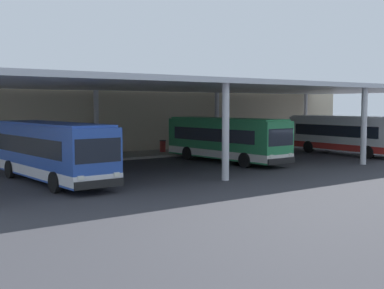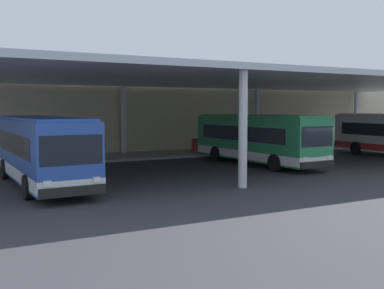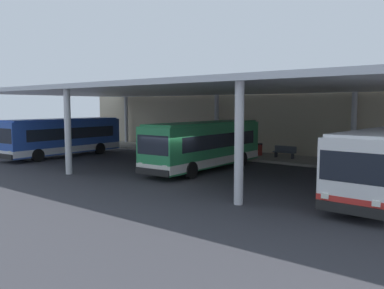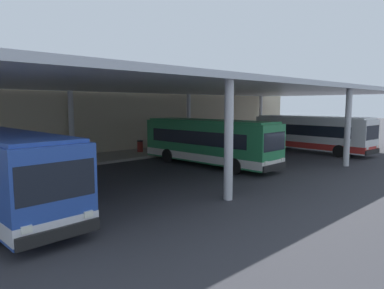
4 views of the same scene
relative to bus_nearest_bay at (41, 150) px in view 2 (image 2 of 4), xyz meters
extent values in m
plane|color=#333338|center=(14.05, -2.40, -1.66)|extent=(200.00, 200.00, 0.00)
cube|color=gray|center=(14.05, 9.35, -1.57)|extent=(42.00, 4.50, 0.18)
cube|color=#C1B293|center=(14.05, 12.60, 1.62)|extent=(48.00, 1.60, 6.55)
cube|color=silver|center=(14.05, 3.10, 3.74)|extent=(40.00, 17.00, 0.30)
cylinder|color=silver|center=(7.89, -4.90, 0.97)|extent=(0.40, 0.40, 5.25)
cylinder|color=silver|center=(7.89, 11.10, 0.97)|extent=(0.40, 0.40, 5.25)
cylinder|color=silver|center=(20.22, 11.10, 0.97)|extent=(0.40, 0.40, 5.25)
cylinder|color=silver|center=(32.55, 11.10, 0.97)|extent=(0.40, 0.40, 5.25)
cube|color=#284CA8|center=(0.00, 0.00, 0.04)|extent=(2.96, 10.50, 2.70)
cube|color=silver|center=(0.00, 0.00, -0.96)|extent=(2.98, 10.52, 0.50)
cube|color=black|center=(-0.01, 0.15, 0.34)|extent=(2.92, 8.63, 0.90)
cube|color=black|center=(0.23, -5.15, 0.39)|extent=(2.30, 0.22, 1.10)
cube|color=black|center=(0.23, -5.24, -1.11)|extent=(2.45, 0.27, 0.36)
cube|color=#2A50B0|center=(0.00, 0.00, 1.45)|extent=(2.74, 10.08, 0.12)
cube|color=yellow|center=(0.23, -5.12, 1.21)|extent=(1.75, 0.20, 0.28)
cube|color=white|center=(-0.67, -5.27, -0.76)|extent=(0.28, 0.09, 0.20)
cube|color=white|center=(1.13, -5.19, -0.76)|extent=(0.28, 0.09, 0.20)
cylinder|color=black|center=(-1.08, -3.28, -1.16)|extent=(0.32, 1.01, 1.00)
cylinder|color=black|center=(1.37, -3.17, -1.16)|extent=(0.32, 1.01, 1.00)
cylinder|color=black|center=(-1.35, 2.80, -1.16)|extent=(0.32, 1.01, 1.00)
cylinder|color=black|center=(1.10, 2.91, -1.16)|extent=(0.32, 1.01, 1.00)
cube|color=#28844C|center=(13.49, 1.76, 0.04)|extent=(2.91, 10.49, 2.70)
cube|color=white|center=(13.49, 1.76, -0.96)|extent=(2.93, 10.51, 0.50)
cube|color=black|center=(13.48, 1.91, 0.34)|extent=(2.88, 8.62, 0.90)
cube|color=black|center=(13.69, -3.38, 0.39)|extent=(2.30, 0.21, 1.10)
cube|color=black|center=(13.69, -3.47, -1.11)|extent=(2.45, 0.26, 0.36)
cube|color=#2A8B50|center=(13.49, 1.76, 1.45)|extent=(2.69, 10.07, 0.12)
cube|color=yellow|center=(13.69, -3.35, 1.21)|extent=(1.75, 0.19, 0.28)
cube|color=white|center=(12.79, -3.50, -0.76)|extent=(0.28, 0.09, 0.20)
cube|color=white|center=(14.59, -3.43, -0.76)|extent=(0.28, 0.09, 0.20)
cylinder|color=black|center=(12.39, -1.51, -1.16)|extent=(0.32, 1.01, 1.00)
cylinder|color=black|center=(14.84, -1.41, -1.16)|extent=(0.32, 1.01, 1.00)
cylinder|color=black|center=(12.15, 4.57, -1.16)|extent=(0.32, 1.01, 1.00)
cylinder|color=black|center=(14.60, 4.67, -1.16)|extent=(0.32, 1.01, 1.00)
cylinder|color=black|center=(24.00, 3.19, -1.16)|extent=(0.32, 1.01, 1.00)
cylinder|color=black|center=(26.45, 3.08, -1.16)|extent=(0.32, 1.01, 1.00)
cube|color=#4C515B|center=(15.57, 9.35, -1.03)|extent=(1.80, 0.44, 0.08)
cube|color=#4C515B|center=(15.57, 9.55, -0.78)|extent=(1.80, 0.06, 0.44)
cube|color=#2D2D33|center=(14.87, 9.35, -1.25)|extent=(0.10, 0.36, 0.45)
cube|color=#2D2D33|center=(16.27, 9.35, -1.25)|extent=(0.10, 0.36, 0.45)
cylinder|color=maroon|center=(13.22, 9.62, -1.03)|extent=(0.48, 0.48, 0.90)
cylinder|color=black|center=(13.22, 9.62, -0.54)|extent=(0.52, 0.52, 0.08)
camera|label=1|loc=(-9.65, -25.83, 2.44)|focal=47.26mm
camera|label=2|loc=(-3.47, -21.58, 1.90)|focal=42.08mm
camera|label=3|loc=(29.10, -19.31, 2.55)|focal=37.24mm
camera|label=4|loc=(-3.47, -14.68, 2.54)|focal=32.16mm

